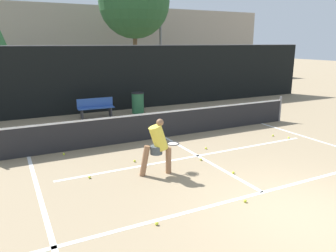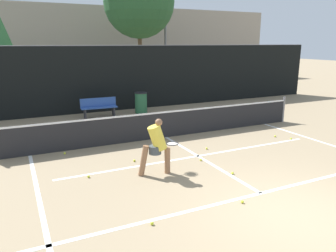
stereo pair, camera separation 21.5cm
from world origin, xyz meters
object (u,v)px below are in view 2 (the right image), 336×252
at_px(trash_bin, 141,103).
at_px(player_practicing, 157,145).
at_px(parked_car, 96,88).
at_px(courtside_bench, 99,107).

bearing_deg(trash_bin, player_practicing, -108.00).
height_order(player_practicing, trash_bin, player_practicing).
bearing_deg(parked_car, player_practicing, -96.63).
bearing_deg(courtside_bench, player_practicing, -90.59).
relative_size(player_practicing, parked_car, 0.35).
distance_m(courtside_bench, parked_car, 5.08).
xyz_separation_m(player_practicing, parked_car, (1.41, 12.17, -0.13)).
distance_m(trash_bin, parked_car, 5.04).
xyz_separation_m(player_practicing, courtside_bench, (0.31, 7.21, -0.31)).
height_order(courtside_bench, trash_bin, trash_bin).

